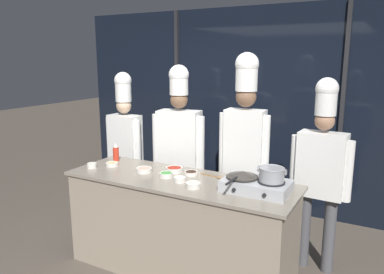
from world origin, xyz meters
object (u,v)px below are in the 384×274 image
(portable_stove, at_px, (256,186))
(prep_bowl_soy_glaze, at_px, (191,173))
(prep_bowl_onion, at_px, (193,185))
(chef_head, at_px, (125,137))
(prep_bowl_scallions, at_px, (166,175))
(serving_spoon_slotted, at_px, (217,177))
(prep_bowl_rice, at_px, (180,179))
(prep_bowl_chili_flakes, at_px, (174,169))
(frying_pan, at_px, (242,174))
(prep_bowl_bean_sprouts, at_px, (92,165))
(chef_line, at_px, (245,137))
(stock_pot, at_px, (272,174))
(squeeze_bottle_chili, at_px, (116,152))
(chef_pastry, at_px, (321,164))
(chef_sous, at_px, (179,141))
(prep_bowl_ginger, at_px, (112,164))
(prep_bowl_shrimp, at_px, (144,170))

(portable_stove, height_order, prep_bowl_soy_glaze, portable_stove)
(prep_bowl_onion, distance_m, chef_head, 1.62)
(prep_bowl_scallions, bearing_deg, serving_spoon_slotted, 26.72)
(prep_bowl_rice, distance_m, prep_bowl_chili_flakes, 0.31)
(frying_pan, height_order, prep_bowl_bean_sprouts, frying_pan)
(prep_bowl_soy_glaze, relative_size, chef_line, 0.06)
(stock_pot, height_order, squeeze_bottle_chili, stock_pot)
(prep_bowl_chili_flakes, relative_size, serving_spoon_slotted, 0.64)
(prep_bowl_rice, height_order, prep_bowl_bean_sprouts, prep_bowl_bean_sprouts)
(prep_bowl_rice, bearing_deg, squeeze_bottle_chili, 164.01)
(prep_bowl_onion, relative_size, prep_bowl_bean_sprouts, 1.33)
(serving_spoon_slotted, relative_size, chef_pastry, 0.14)
(frying_pan, xyz_separation_m, chef_sous, (-1.01, 0.66, 0.06))
(prep_bowl_ginger, height_order, chef_sous, chef_sous)
(portable_stove, relative_size, prep_bowl_ginger, 4.29)
(frying_pan, distance_m, prep_bowl_soy_glaze, 0.60)
(frying_pan, height_order, prep_bowl_ginger, frying_pan)
(prep_bowl_onion, relative_size, prep_bowl_shrimp, 0.86)
(frying_pan, bearing_deg, prep_bowl_ginger, 179.31)
(prep_bowl_rice, xyz_separation_m, chef_head, (-1.21, 0.74, 0.12))
(prep_bowl_rice, height_order, prep_bowl_shrimp, prep_bowl_rice)
(portable_stove, distance_m, serving_spoon_slotted, 0.48)
(frying_pan, bearing_deg, prep_bowl_chili_flakes, 168.86)
(prep_bowl_rice, relative_size, chef_line, 0.05)
(frying_pan, bearing_deg, chef_line, 109.15)
(stock_pot, xyz_separation_m, chef_sous, (-1.26, 0.66, 0.02))
(prep_bowl_soy_glaze, distance_m, prep_bowl_chili_flakes, 0.19)
(prep_bowl_rice, height_order, prep_bowl_scallions, prep_bowl_rice)
(portable_stove, relative_size, prep_bowl_chili_flakes, 3.29)
(chef_sous, bearing_deg, portable_stove, 141.89)
(serving_spoon_slotted, bearing_deg, chef_line, 74.80)
(prep_bowl_chili_flakes, relative_size, chef_head, 0.09)
(portable_stove, bearing_deg, frying_pan, -178.02)
(prep_bowl_bean_sprouts, bearing_deg, squeeze_bottle_chili, 82.20)
(prep_bowl_shrimp, height_order, chef_head, chef_head)
(prep_bowl_scallions, distance_m, prep_bowl_shrimp, 0.28)
(prep_bowl_ginger, height_order, chef_line, chef_line)
(prep_bowl_ginger, bearing_deg, prep_bowl_soy_glaze, 8.40)
(squeeze_bottle_chili, bearing_deg, chef_line, 16.92)
(portable_stove, distance_m, chef_pastry, 0.78)
(prep_bowl_rice, distance_m, prep_bowl_shrimp, 0.47)
(prep_bowl_rice, height_order, chef_head, chef_head)
(prep_bowl_bean_sprouts, xyz_separation_m, chef_head, (-0.19, 0.78, 0.12))
(prep_bowl_bean_sprouts, relative_size, chef_pastry, 0.05)
(prep_bowl_bean_sprouts, xyz_separation_m, chef_line, (1.37, 0.73, 0.29))
(stock_pot, bearing_deg, prep_bowl_bean_sprouts, -175.63)
(prep_bowl_soy_glaze, xyz_separation_m, serving_spoon_slotted, (0.26, 0.04, -0.01))
(prep_bowl_onion, bearing_deg, prep_bowl_shrimp, 165.43)
(frying_pan, relative_size, serving_spoon_slotted, 1.80)
(prep_bowl_bean_sprouts, xyz_separation_m, serving_spoon_slotted, (1.26, 0.32, -0.02))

